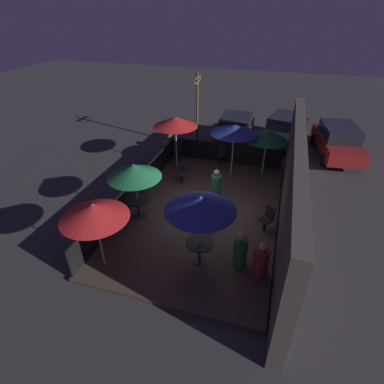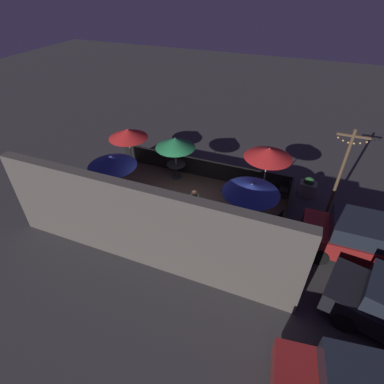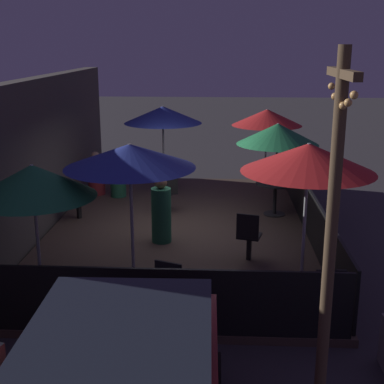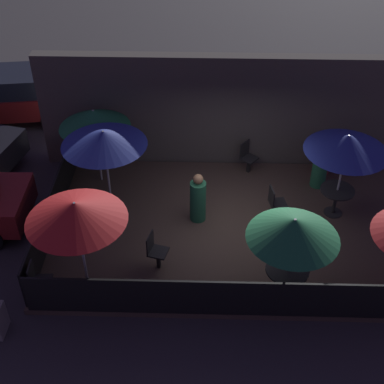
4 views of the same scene
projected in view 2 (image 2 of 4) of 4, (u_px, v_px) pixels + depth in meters
name	position (u px, v px, depth m)	size (l,w,h in m)	color
ground_plane	(179.00, 210.00, 12.80)	(60.00, 60.00, 0.00)	#383538
patio_deck	(179.00, 209.00, 12.77)	(8.68, 5.45, 0.12)	#47382D
building_wall	(141.00, 227.00, 9.63)	(10.28, 0.36, 3.25)	#4C4742
fence_front	(201.00, 167.00, 14.44)	(8.48, 0.05, 0.95)	black
fence_side_left	(284.00, 226.00, 11.17)	(0.05, 5.25, 0.95)	black
patio_umbrella_0	(112.00, 161.00, 11.81)	(1.96, 1.96, 2.29)	#B2B2B7
patio_umbrella_1	(175.00, 143.00, 13.50)	(1.83, 1.83, 2.10)	#B2B2B7
patio_umbrella_2	(256.00, 223.00, 9.20)	(1.82, 1.82, 2.14)	#B2B2B7
patio_umbrella_3	(128.00, 134.00, 14.17)	(1.87, 1.87, 2.13)	#B2B2B7
patio_umbrella_4	(269.00, 153.00, 12.08)	(1.97, 1.97, 2.42)	#B2B2B7
patio_umbrella_5	(251.00, 188.00, 10.17)	(1.99, 1.99, 2.36)	#B2B2B7
dining_table_0	(117.00, 191.00, 12.70)	(0.83, 0.83, 0.74)	black
dining_table_1	(176.00, 167.00, 14.26)	(0.89, 0.89, 0.76)	black
patio_chair_0	(276.00, 219.00, 11.39)	(0.52, 0.52, 0.96)	black
patio_chair_1	(286.00, 189.00, 12.96)	(0.42, 0.42, 0.93)	black
patio_chair_2	(152.00, 197.00, 12.49)	(0.46, 0.46, 0.95)	black
patio_chair_3	(228.00, 190.00, 12.95)	(0.49, 0.49, 0.92)	black
patio_chair_4	(140.00, 233.00, 10.84)	(0.56, 0.56, 0.90)	black
patron_0	(194.00, 206.00, 11.92)	(0.52, 0.52, 1.33)	#236642
patron_1	(93.00, 219.00, 11.45)	(0.60, 0.60, 1.13)	maroon
patron_2	(106.00, 210.00, 11.81)	(0.51, 0.51, 1.20)	#236642
planter_box	(308.00, 187.00, 13.43)	(0.71, 0.50, 0.95)	gray
light_post	(341.00, 172.00, 11.19)	(1.10, 0.12, 3.92)	brown
parked_car_0	(361.00, 239.00, 10.28)	(3.88, 1.85, 1.62)	maroon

